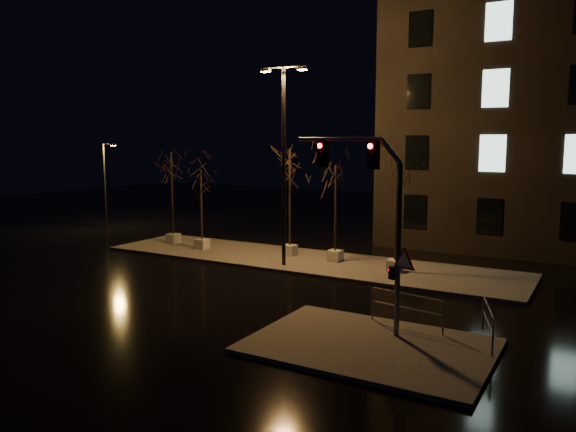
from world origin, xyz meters
The scene contains 13 objects.
ground centered at (0.00, 0.00, 0.00)m, with size 90.00×90.00×0.00m, color black.
median centered at (0.00, 6.00, 0.07)m, with size 22.00×5.00×0.15m, color #4F4D46.
sidewalk_corner centered at (7.50, -3.50, 0.07)m, with size 7.00×5.00×0.15m, color #4F4D46.
tree_0 centered at (-8.78, 6.28, 4.31)m, with size 1.80×1.80×5.49m.
tree_1 centered at (-6.17, 5.70, 3.58)m, with size 1.80×1.80×4.52m.
tree_2 centered at (-1.03, 6.59, 4.49)m, with size 1.80×1.80×5.72m.
tree_3 centered at (1.66, 6.48, 3.90)m, with size 1.80×1.80×4.94m.
tree_4 centered at (5.01, 5.81, 4.03)m, with size 1.80×1.80×5.12m.
traffic_signal_mast centered at (6.99, -2.15, 4.16)m, with size 4.82×1.50×6.11m.
streetlight_main centered at (-0.15, 4.47, 5.60)m, with size 2.36×0.54×9.45m.
streetlight_far centered at (-17.73, 9.38, 3.29)m, with size 1.18×0.29×5.99m.
guard_rail_a centered at (7.95, -1.50, 0.88)m, with size 2.55×0.48×1.11m.
guard_rail_b centered at (10.50, -1.63, 0.86)m, with size 0.73×2.22×1.10m.
Camera 1 is at (13.40, -18.63, 6.14)m, focal length 35.00 mm.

